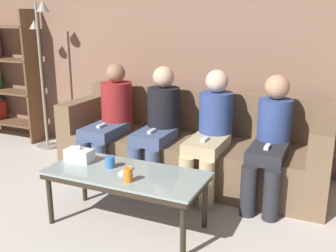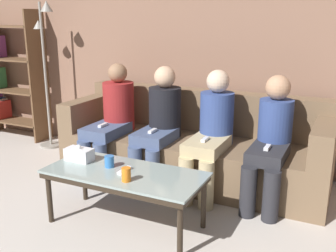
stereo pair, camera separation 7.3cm
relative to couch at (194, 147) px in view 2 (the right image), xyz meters
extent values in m
cube|color=#8C6651|center=(0.00, 0.50, 0.99)|extent=(12.00, 0.06, 2.60)
cube|color=brown|center=(0.00, -0.06, -0.10)|extent=(2.56, 0.85, 0.42)
cube|color=brown|center=(0.00, 0.27, 0.32)|extent=(2.56, 0.20, 0.41)
cube|color=brown|center=(-1.19, -0.06, 0.25)|extent=(0.18, 0.85, 0.29)
cube|color=brown|center=(1.19, -0.06, 0.25)|extent=(0.18, 0.85, 0.29)
cube|color=#8C9E99|center=(-0.10, -1.11, 0.12)|extent=(1.20, 0.53, 0.02)
cube|color=#2D2319|center=(-0.10, -1.11, 0.09)|extent=(1.17, 0.52, 0.04)
cylinder|color=#2D2319|center=(-0.65, -1.32, -0.12)|extent=(0.04, 0.04, 0.38)
cylinder|color=#2D2319|center=(0.44, -1.32, -0.12)|extent=(0.04, 0.04, 0.38)
cylinder|color=#2D2319|center=(-0.65, -0.89, -0.12)|extent=(0.04, 0.04, 0.38)
cylinder|color=#2D2319|center=(0.44, -0.89, -0.12)|extent=(0.04, 0.04, 0.38)
cylinder|color=orange|center=(0.00, -1.25, 0.18)|extent=(0.06, 0.06, 0.10)
cylinder|color=#3372BF|center=(-0.26, -1.08, 0.17)|extent=(0.07, 0.07, 0.09)
cube|color=white|center=(-0.55, -1.06, 0.18)|extent=(0.22, 0.12, 0.10)
sphere|color=white|center=(-0.55, -1.06, 0.24)|extent=(0.04, 0.04, 0.04)
cube|color=white|center=(-0.10, -1.11, 0.14)|extent=(0.04, 0.15, 0.02)
cube|color=brown|center=(-2.19, 0.27, 0.51)|extent=(0.02, 0.32, 1.63)
cube|color=brown|center=(-2.64, 0.27, -0.10)|extent=(0.91, 0.32, 0.02)
cube|color=silver|center=(-2.92, 0.27, 0.03)|extent=(0.04, 0.24, 0.25)
cube|color=red|center=(-2.87, 0.27, 0.02)|extent=(0.04, 0.24, 0.24)
cube|color=brown|center=(-2.64, 0.27, 0.30)|extent=(0.91, 0.32, 0.02)
cube|color=brown|center=(-2.64, 0.27, 0.71)|extent=(0.91, 0.32, 0.02)
cube|color=brown|center=(-2.64, 0.27, 1.12)|extent=(0.91, 0.32, 0.02)
cylinder|color=gray|center=(-1.94, 0.12, -0.29)|extent=(0.26, 0.26, 0.02)
cylinder|color=gray|center=(-1.94, 0.12, 0.55)|extent=(0.03, 0.03, 1.70)
cone|color=gray|center=(-1.84, 0.12, 1.35)|extent=(0.14, 0.14, 0.12)
cone|color=gray|center=(-2.02, 0.16, 1.15)|extent=(0.12, 0.12, 0.10)
cylinder|color=#47567A|center=(-0.88, -0.59, -0.10)|extent=(0.13, 0.13, 0.42)
cylinder|color=#47567A|center=(-0.70, -0.59, -0.10)|extent=(0.13, 0.13, 0.42)
cube|color=#47567A|center=(-0.79, -0.35, 0.16)|extent=(0.31, 0.48, 0.10)
cylinder|color=maroon|center=(-0.79, -0.11, 0.36)|extent=(0.31, 0.31, 0.49)
sphere|color=#997051|center=(-0.79, -0.11, 0.70)|extent=(0.19, 0.19, 0.19)
cube|color=white|center=(-0.79, -0.40, 0.23)|extent=(0.04, 0.12, 0.02)
cylinder|color=#47567A|center=(-0.35, -0.54, -0.10)|extent=(0.13, 0.13, 0.42)
cylinder|color=#47567A|center=(-0.17, -0.54, -0.10)|extent=(0.13, 0.13, 0.42)
cube|color=#47567A|center=(-0.26, -0.32, 0.16)|extent=(0.31, 0.43, 0.10)
cylinder|color=black|center=(-0.26, -0.11, 0.35)|extent=(0.31, 0.31, 0.48)
sphere|color=#DBAD89|center=(-0.26, -0.11, 0.69)|extent=(0.20, 0.20, 0.20)
cube|color=white|center=(-0.26, -0.37, 0.23)|extent=(0.04, 0.12, 0.02)
cylinder|color=tan|center=(0.17, -0.59, -0.10)|extent=(0.13, 0.13, 0.42)
cylinder|color=tan|center=(0.35, -0.59, -0.10)|extent=(0.13, 0.13, 0.42)
cube|color=tan|center=(0.26, -0.35, 0.16)|extent=(0.30, 0.48, 0.10)
cylinder|color=#334784|center=(0.26, -0.11, 0.35)|extent=(0.30, 0.30, 0.47)
sphere|color=beige|center=(0.26, -0.11, 0.68)|extent=(0.20, 0.20, 0.20)
cube|color=white|center=(0.26, -0.40, 0.23)|extent=(0.04, 0.12, 0.02)
cylinder|color=#28282D|center=(0.70, -0.57, -0.10)|extent=(0.13, 0.13, 0.42)
cylinder|color=#28282D|center=(0.88, -0.57, -0.10)|extent=(0.13, 0.13, 0.42)
cube|color=#28282D|center=(0.79, -0.34, 0.16)|extent=(0.29, 0.46, 0.10)
cylinder|color=#334784|center=(0.79, -0.11, 0.34)|extent=(0.29, 0.29, 0.45)
sphere|color=tan|center=(0.79, -0.11, 0.67)|extent=(0.21, 0.21, 0.21)
cube|color=white|center=(0.79, -0.38, 0.23)|extent=(0.04, 0.12, 0.02)
camera|label=1|loc=(1.30, -3.44, 1.24)|focal=42.00mm
camera|label=2|loc=(1.36, -3.41, 1.24)|focal=42.00mm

